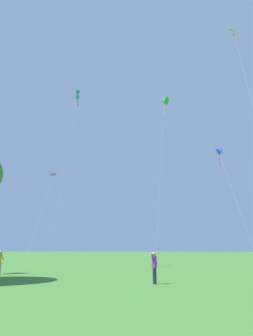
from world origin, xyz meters
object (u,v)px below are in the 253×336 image
kite_blue_delta (218,150)px  kite_black_large (52,180)px  kite_teal_box (77,97)px  kite_yellow_diamond (235,40)px  person_with_spool (0,260)px  person_near_tree (154,264)px  kite_green_small (164,101)px

kite_blue_delta → kite_black_large: (-27.03, 8.70, -0.58)m
kite_black_large → kite_teal_box: bearing=-57.0°
kite_black_large → kite_teal_box: kite_teal_box is taller
kite_black_large → kite_blue_delta: bearing=-17.8°
kite_yellow_diamond → person_with_spool: kite_yellow_diamond is taller
person_with_spool → person_near_tree: bearing=-16.0°
kite_blue_delta → kite_black_large: 28.40m
kite_blue_delta → person_with_spool: kite_blue_delta is taller
kite_teal_box → person_with_spool: size_ratio=12.29×
kite_black_large → kite_yellow_diamond: 35.06m
kite_black_large → person_near_tree: 37.89m
kite_black_large → kite_teal_box: size_ratio=0.75×
kite_yellow_diamond → kite_teal_box: (-18.85, -3.22, -7.40)m
kite_blue_delta → kite_teal_box: size_ratio=0.73×
person_with_spool → kite_green_small: bearing=68.8°
kite_blue_delta → kite_yellow_diamond: kite_yellow_diamond is taller
kite_yellow_diamond → person_with_spool: 34.74m
kite_blue_delta → kite_black_large: bearing=162.2°
kite_yellow_diamond → kite_teal_box: 20.50m
kite_blue_delta → kite_green_small: (-7.14, 9.35, 12.99)m
kite_black_large → kite_green_small: bearing=1.9°
person_with_spool → kite_yellow_diamond: bearing=32.1°
kite_green_small → kite_teal_box: size_ratio=1.40×
kite_black_large → person_near_tree: (20.74, -29.22, -12.33)m
person_with_spool → kite_teal_box: bearing=82.3°
person_near_tree → kite_black_large: bearing=125.4°
kite_blue_delta → kite_green_small: 17.52m
kite_black_large → person_near_tree: bearing=-54.6°
kite_teal_box → person_with_spool: bearing=-97.7°
kite_green_small → kite_black_large: 24.08m
kite_teal_box → person_near_tree: kite_teal_box is taller
kite_green_small → kite_black_large: size_ratio=1.87×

